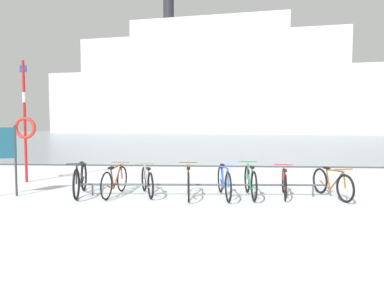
# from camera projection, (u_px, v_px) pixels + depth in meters

# --- Properties ---
(ground) EXTENTS (80.00, 132.00, 0.08)m
(ground) POSITION_uv_depth(u_px,v_px,m) (216.00, 134.00, 57.51)
(ground) COLOR silver
(bike_rack) EXTENTS (5.99, 0.34, 0.31)m
(bike_rack) POSITION_uv_depth(u_px,v_px,m) (202.00, 185.00, 8.16)
(bike_rack) COLOR #4C5156
(bike_rack) RESTS_ON ground
(bicycle_0) EXTENTS (0.55, 1.77, 0.85)m
(bicycle_0) POSITION_uv_depth(u_px,v_px,m) (80.00, 180.00, 8.29)
(bicycle_0) COLOR black
(bicycle_0) RESTS_ON ground
(bicycle_1) EXTENTS (0.46, 1.65, 0.78)m
(bicycle_1) POSITION_uv_depth(u_px,v_px,m) (115.00, 181.00, 8.26)
(bicycle_1) COLOR black
(bicycle_1) RESTS_ON ground
(bicycle_2) EXTENTS (0.67, 1.50, 0.75)m
(bicycle_2) POSITION_uv_depth(u_px,v_px,m) (147.00, 181.00, 8.30)
(bicycle_2) COLOR black
(bicycle_2) RESTS_ON ground
(bicycle_3) EXTENTS (0.46, 1.64, 0.81)m
(bicycle_3) POSITION_uv_depth(u_px,v_px,m) (188.00, 182.00, 8.02)
(bicycle_3) COLOR black
(bicycle_3) RESTS_ON ground
(bicycle_4) EXTENTS (0.46, 1.77, 0.82)m
(bicycle_4) POSITION_uv_depth(u_px,v_px,m) (224.00, 182.00, 8.03)
(bicycle_4) COLOR black
(bicycle_4) RESTS_ON ground
(bicycle_5) EXTENTS (0.46, 1.69, 0.82)m
(bicycle_5) POSITION_uv_depth(u_px,v_px,m) (250.00, 182.00, 8.08)
(bicycle_5) COLOR black
(bicycle_5) RESTS_ON ground
(bicycle_6) EXTENTS (0.46, 1.58, 0.74)m
(bicycle_6) POSITION_uv_depth(u_px,v_px,m) (284.00, 183.00, 8.13)
(bicycle_6) COLOR black
(bicycle_6) RESTS_ON ground
(bicycle_7) EXTENTS (0.56, 1.62, 0.75)m
(bicycle_7) POSITION_uv_depth(u_px,v_px,m) (332.00, 184.00, 7.99)
(bicycle_7) COLOR black
(bicycle_7) RESTS_ON ground
(info_sign) EXTENTS (0.55, 0.15, 1.73)m
(info_sign) POSITION_uv_depth(u_px,v_px,m) (4.00, 149.00, 8.08)
(info_sign) COLOR #33383D
(info_sign) RESTS_ON ground
(rescue_post) EXTENTS (0.68, 0.10, 3.65)m
(rescue_post) POSITION_uv_depth(u_px,v_px,m) (25.00, 124.00, 10.03)
(rescue_post) COLOR red
(rescue_post) RESTS_ON ground
(ferry_ship) EXTENTS (60.03, 18.83, 24.16)m
(ferry_ship) POSITION_uv_depth(u_px,v_px,m) (215.00, 87.00, 58.63)
(ferry_ship) COLOR silver
(ferry_ship) RESTS_ON ground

